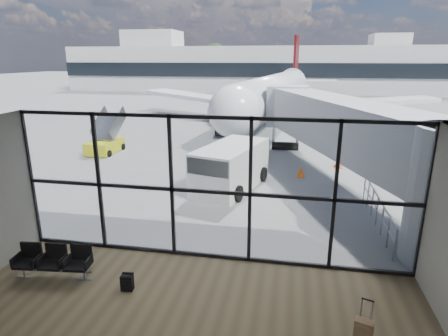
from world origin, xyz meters
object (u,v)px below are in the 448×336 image
(backpack, at_px, (127,283))
(belt_loader, at_px, (227,124))
(suitcase, at_px, (363,332))
(service_van, at_px, (230,167))
(airliner, at_px, (276,92))
(mobile_stairs, at_px, (105,144))
(seating_row, at_px, (54,259))

(backpack, xyz_separation_m, belt_loader, (-1.25, 22.47, 0.45))
(backpack, bearing_deg, suitcase, -13.46)
(service_van, bearing_deg, belt_loader, 115.93)
(backpack, height_order, airliner, airliner)
(backpack, relative_size, airliner, 0.01)
(airliner, relative_size, mobile_stairs, 10.53)
(service_van, relative_size, mobile_stairs, 1.58)
(seating_row, xyz_separation_m, airliner, (4.66, 30.03, 2.18))
(suitcase, distance_m, airliner, 31.53)
(seating_row, distance_m, backpack, 2.34)
(belt_loader, bearing_deg, airliner, 58.58)
(backpack, bearing_deg, airliner, 81.09)
(suitcase, distance_m, mobile_stairs, 20.54)
(seating_row, height_order, belt_loader, belt_loader)
(backpack, bearing_deg, seating_row, 168.75)
(airliner, relative_size, service_van, 6.67)
(service_van, bearing_deg, airliner, 102.59)
(backpack, distance_m, airliner, 30.50)
(suitcase, bearing_deg, service_van, 133.31)
(service_van, distance_m, belt_loader, 14.03)
(airliner, height_order, belt_loader, airliner)
(airliner, bearing_deg, backpack, -87.51)
(suitcase, bearing_deg, backpack, -171.16)
(service_van, xyz_separation_m, belt_loader, (-2.59, 13.78, -0.39))
(airliner, xyz_separation_m, belt_loader, (-3.61, -7.84, -2.03))
(seating_row, distance_m, service_van, 9.18)
(backpack, xyz_separation_m, service_van, (1.34, 8.68, 0.84))
(backpack, distance_m, suitcase, 6.00)
(seating_row, relative_size, backpack, 4.51)
(seating_row, xyz_separation_m, suitcase, (8.23, -1.21, -0.21))
(suitcase, distance_m, service_van, 10.68)
(belt_loader, bearing_deg, mobile_stairs, -135.79)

